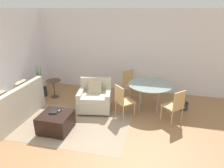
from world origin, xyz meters
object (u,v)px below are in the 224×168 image
couch (10,109)px  side_table (54,85)px  dining_table (150,87)px  armchair (95,98)px  tv_remote_primary (59,110)px  book_stack (54,112)px  dining_chair_far_left (130,82)px  potted_plant_small (184,103)px  dining_chair_near_right (175,105)px  ottoman (56,121)px  tv_remote_secondary (61,111)px  dining_chair_near_left (122,99)px  potted_plant (41,88)px

couch → side_table: (0.37, 1.59, 0.09)m
dining_table → side_table: bearing=178.2°
dining_table → armchair: bearing=-165.2°
tv_remote_primary → side_table: bearing=122.7°
armchair → side_table: armchair is taller
book_stack → dining_chair_far_left: bearing=56.7°
potted_plant_small → dining_chair_far_left: bearing=163.2°
dining_chair_near_right → book_stack: bearing=-161.8°
ottoman → dining_table: bearing=38.2°
tv_remote_secondary → side_table: side_table is taller
tv_remote_secondary → potted_plant_small: 3.43m
book_stack → potted_plant_small: 3.59m
dining_chair_near_right → dining_chair_far_left: size_ratio=1.00×
couch → dining_table: bearing=23.6°
dining_chair_far_left → potted_plant_small: bearing=-16.8°
tv_remote_secondary → dining_chair_far_left: dining_chair_far_left is taller
dining_chair_near_left → dining_chair_near_right: same height
couch → book_stack: (1.29, -0.09, 0.14)m
dining_chair_near_right → dining_chair_far_left: same height
dining_chair_far_left → dining_chair_near_left: bearing=-90.0°
armchair → book_stack: size_ratio=4.87×
potted_plant → potted_plant_small: (4.51, 0.08, -0.08)m
book_stack → dining_chair_near_left: bearing=32.0°
potted_plant → tv_remote_primary: bearing=-46.5°
book_stack → potted_plant: (-1.39, 1.67, -0.20)m
couch → tv_remote_primary: bearing=1.2°
side_table → tv_remote_primary: bearing=-57.3°
potted_plant → dining_chair_near_left: bearing=-14.7°
armchair → dining_table: 1.59m
dining_table → dining_chair_near_left: size_ratio=1.38×
dining_chair_far_left → dining_table: bearing=-45.0°
dining_chair_near_left → dining_chair_near_right: 1.33m
ottoman → potted_plant: (-1.45, 1.72, 0.02)m
tv_remote_secondary → book_stack: bearing=-134.2°
dining_table → dining_chair_far_left: dining_chair_far_left is taller
armchair → dining_table: size_ratio=0.83×
ottoman → dining_chair_far_left: dining_chair_far_left is taller
side_table → dining_chair_near_left: bearing=-17.6°
couch → potted_plant_small: bearing=20.6°
couch → dining_table: couch is taller
dining_chair_near_right → dining_chair_near_left: bearing=180.0°
ottoman → potted_plant_small: size_ratio=1.03×
dining_chair_near_left → armchair: bearing=162.4°
tv_remote_primary → dining_table: size_ratio=0.13×
book_stack → tv_remote_secondary: size_ratio=1.31×
armchair → tv_remote_secondary: 1.20m
tv_remote_secondary → tv_remote_primary: bearing=178.4°
potted_plant → dining_chair_near_left: potted_plant is taller
book_stack → dining_chair_far_left: 2.70m
dining_chair_near_right → potted_plant_small: 0.95m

